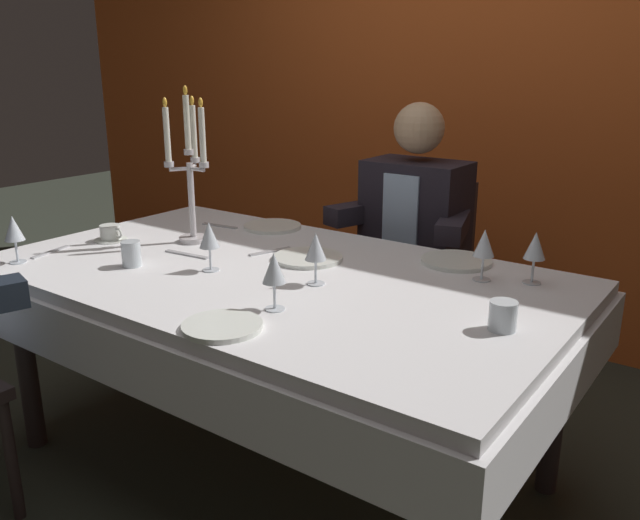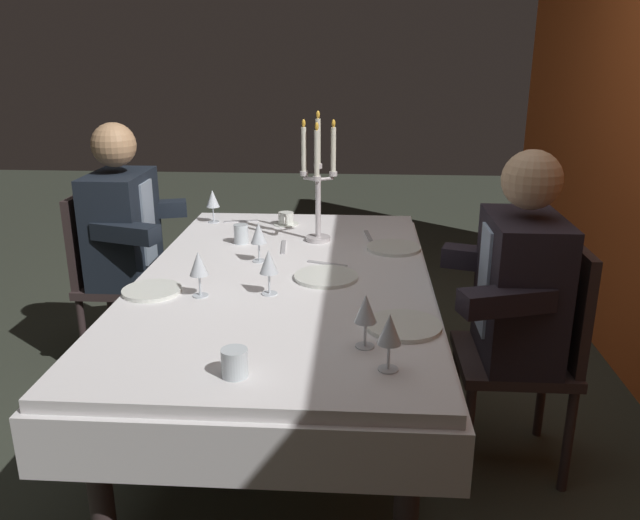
# 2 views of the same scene
# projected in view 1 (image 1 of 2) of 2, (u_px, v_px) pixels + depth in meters

# --- Properties ---
(ground_plane) EXTENTS (12.00, 12.00, 0.00)m
(ground_plane) POSITION_uv_depth(u_px,v_px,m) (277.00, 465.00, 2.36)
(ground_plane) COLOR #32372C
(back_wall) EXTENTS (6.00, 0.12, 2.70)m
(back_wall) POSITION_uv_depth(u_px,v_px,m) (484.00, 71.00, 3.25)
(back_wall) COLOR #D75922
(back_wall) RESTS_ON ground_plane
(dining_table) EXTENTS (1.94, 1.14, 0.74)m
(dining_table) POSITION_uv_depth(u_px,v_px,m) (274.00, 304.00, 2.17)
(dining_table) COLOR silver
(dining_table) RESTS_ON ground_plane
(candelabra) EXTENTS (0.15, 0.17, 0.58)m
(candelabra) POSITION_uv_depth(u_px,v_px,m) (190.00, 175.00, 2.41)
(candelabra) COLOR silver
(candelabra) RESTS_ON dining_table
(dinner_plate_0) EXTENTS (0.24, 0.24, 0.01)m
(dinner_plate_0) POSITION_uv_depth(u_px,v_px,m) (456.00, 261.00, 2.22)
(dinner_plate_0) COLOR white
(dinner_plate_0) RESTS_ON dining_table
(dinner_plate_1) EXTENTS (0.24, 0.24, 0.01)m
(dinner_plate_1) POSITION_uv_depth(u_px,v_px,m) (272.00, 226.00, 2.68)
(dinner_plate_1) COLOR white
(dinner_plate_1) RESTS_ON dining_table
(dinner_plate_2) EXTENTS (0.24, 0.24, 0.01)m
(dinner_plate_2) POSITION_uv_depth(u_px,v_px,m) (308.00, 258.00, 2.25)
(dinner_plate_2) COLOR white
(dinner_plate_2) RESTS_ON dining_table
(dinner_plate_3) EXTENTS (0.21, 0.21, 0.01)m
(dinner_plate_3) POSITION_uv_depth(u_px,v_px,m) (222.00, 326.00, 1.67)
(dinner_plate_3) COLOR white
(dinner_plate_3) RESTS_ON dining_table
(wine_glass_0) EXTENTS (0.07, 0.07, 0.16)m
(wine_glass_0) POSITION_uv_depth(u_px,v_px,m) (535.00, 248.00, 1.98)
(wine_glass_0) COLOR silver
(wine_glass_0) RESTS_ON dining_table
(wine_glass_1) EXTENTS (0.07, 0.07, 0.16)m
(wine_glass_1) POSITION_uv_depth(u_px,v_px,m) (209.00, 237.00, 2.10)
(wine_glass_1) COLOR silver
(wine_glass_1) RESTS_ON dining_table
(wine_glass_2) EXTENTS (0.07, 0.07, 0.16)m
(wine_glass_2) POSITION_uv_depth(u_px,v_px,m) (14.00, 229.00, 2.19)
(wine_glass_2) COLOR silver
(wine_glass_2) RESTS_ON dining_table
(wine_glass_3) EXTENTS (0.07, 0.07, 0.16)m
(wine_glass_3) POSITION_uv_depth(u_px,v_px,m) (274.00, 270.00, 1.77)
(wine_glass_3) COLOR silver
(wine_glass_3) RESTS_ON dining_table
(wine_glass_4) EXTENTS (0.07, 0.07, 0.16)m
(wine_glass_4) POSITION_uv_depth(u_px,v_px,m) (316.00, 248.00, 1.97)
(wine_glass_4) COLOR silver
(wine_glass_4) RESTS_ON dining_table
(wine_glass_5) EXTENTS (0.07, 0.07, 0.16)m
(wine_glass_5) POSITION_uv_depth(u_px,v_px,m) (484.00, 245.00, 2.01)
(wine_glass_5) COLOR silver
(wine_glass_5) RESTS_ON dining_table
(water_tumbler_0) EXTENTS (0.06, 0.06, 0.09)m
(water_tumbler_0) POSITION_uv_depth(u_px,v_px,m) (131.00, 254.00, 2.17)
(water_tumbler_0) COLOR silver
(water_tumbler_0) RESTS_ON dining_table
(water_tumbler_1) EXTENTS (0.07, 0.07, 0.08)m
(water_tumbler_1) POSITION_uv_depth(u_px,v_px,m) (503.00, 316.00, 1.66)
(water_tumbler_1) COLOR silver
(water_tumbler_1) RESTS_ON dining_table
(coffee_cup_0) EXTENTS (0.13, 0.12, 0.06)m
(coffee_cup_0) POSITION_uv_depth(u_px,v_px,m) (111.00, 234.00, 2.49)
(coffee_cup_0) COLOR white
(coffee_cup_0) RESTS_ON dining_table
(fork_0) EXTENTS (0.07, 0.17, 0.01)m
(fork_0) POSITION_uv_depth(u_px,v_px,m) (270.00, 251.00, 2.34)
(fork_0) COLOR #B7B7BC
(fork_0) RESTS_ON dining_table
(knife_1) EXTENTS (0.19, 0.04, 0.01)m
(knife_1) POSITION_uv_depth(u_px,v_px,m) (187.00, 254.00, 2.31)
(knife_1) COLOR #B7B7BC
(knife_1) RESTS_ON dining_table
(spoon_2) EXTENTS (0.06, 0.17, 0.01)m
(spoon_2) POSITION_uv_depth(u_px,v_px,m) (51.00, 252.00, 2.34)
(spoon_2) COLOR #B7B7BC
(spoon_2) RESTS_ON dining_table
(fork_3) EXTENTS (0.17, 0.04, 0.01)m
(fork_3) POSITION_uv_depth(u_px,v_px,m) (220.00, 226.00, 2.71)
(fork_3) COLOR #B7B7BC
(fork_3) RESTS_ON dining_table
(seated_diner_1) EXTENTS (0.63, 0.48, 1.24)m
(seated_diner_1) POSITION_uv_depth(u_px,v_px,m) (416.00, 222.00, 2.79)
(seated_diner_1) COLOR #352928
(seated_diner_1) RESTS_ON ground_plane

